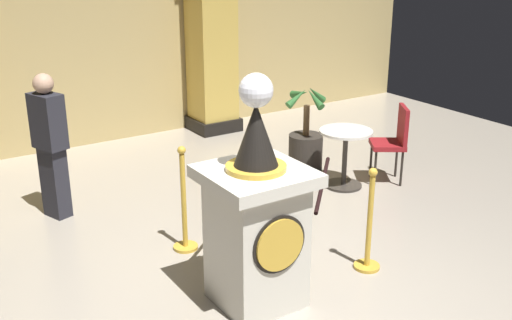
{
  "coord_description": "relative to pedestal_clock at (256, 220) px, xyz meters",
  "views": [
    {
      "loc": [
        -2.59,
        -3.49,
        2.85
      ],
      "look_at": [
        -0.16,
        0.24,
        1.25
      ],
      "focal_mm": 43.15,
      "sensor_mm": 36.0,
      "label": 1
    }
  ],
  "objects": [
    {
      "name": "potted_palm_right",
      "position": [
        2.23,
        2.26,
        -0.4
      ],
      "size": [
        0.64,
        0.65,
        1.13
      ],
      "color": "#2D2823",
      "rests_on": "ground_plane"
    },
    {
      "name": "column_right",
      "position": [
        2.12,
        4.52,
        1.05
      ],
      "size": [
        0.72,
        0.72,
        3.6
      ],
      "color": "black",
      "rests_on": "ground_plane"
    },
    {
      "name": "ground_plane",
      "position": [
        0.16,
        -0.24,
        -0.74
      ],
      "size": [
        12.13,
        12.13,
        0.0
      ],
      "primitive_type": "plane",
      "color": "#9E9384"
    },
    {
      "name": "cafe_table",
      "position": [
        2.28,
        1.54,
        -0.28
      ],
      "size": [
        0.64,
        0.64,
        0.72
      ],
      "color": "#332D28",
      "rests_on": "ground_plane"
    },
    {
      "name": "stanchion_near",
      "position": [
        1.15,
        -0.1,
        -0.4
      ],
      "size": [
        0.24,
        0.24,
        0.98
      ],
      "color": "gold",
      "rests_on": "ground_plane"
    },
    {
      "name": "stanchion_far",
      "position": [
        -0.08,
        1.15,
        -0.37
      ],
      "size": [
        0.24,
        0.24,
        1.05
      ],
      "color": "gold",
      "rests_on": "ground_plane"
    },
    {
      "name": "pedestal_clock",
      "position": [
        0.0,
        0.0,
        0.0
      ],
      "size": [
        0.79,
        0.79,
        1.93
      ],
      "color": "beige",
      "rests_on": "ground_plane"
    },
    {
      "name": "bystander_guest",
      "position": [
        -0.89,
        2.6,
        0.09
      ],
      "size": [
        0.33,
        0.41,
        1.57
      ],
      "color": "#26262D",
      "rests_on": "ground_plane"
    },
    {
      "name": "cafe_chair_red",
      "position": [
        2.89,
        1.35,
        -0.17
      ],
      "size": [
        0.56,
        0.56,
        0.96
      ],
      "color": "black",
      "rests_on": "ground_plane"
    },
    {
      "name": "back_wall",
      "position": [
        0.16,
        4.92,
        1.13
      ],
      "size": [
        12.13,
        0.16,
        3.75
      ],
      "primitive_type": "cube",
      "color": "tan",
      "rests_on": "ground_plane"
    },
    {
      "name": "velvet_rope",
      "position": [
        0.54,
        0.53,
        0.05
      ],
      "size": [
        1.27,
        1.27,
        0.22
      ],
      "color": "black"
    }
  ]
}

